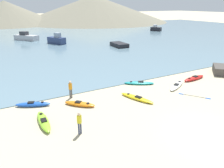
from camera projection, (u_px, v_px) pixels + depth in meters
ground_plane at (208, 136)px, 13.95m from camera, size 400.00×400.00×0.00m
bay_water at (44, 40)px, 51.31m from camera, size 160.00×70.00×0.06m
far_hill_midleft at (5, 12)px, 88.87m from camera, size 42.95×42.95×9.19m
far_hill_midright at (94, 8)px, 102.60m from camera, size 68.21×68.21×11.77m
kayak_on_sand_0 at (33, 104)px, 17.90m from camera, size 2.82×1.72×0.39m
kayak_on_sand_1 at (137, 98)px, 19.20m from camera, size 1.77×3.40×0.31m
kayak_on_sand_2 at (194, 78)px, 24.23m from camera, size 3.36×1.13×0.38m
kayak_on_sand_3 at (80, 104)px, 18.02m from camera, size 2.39×2.40×0.35m
kayak_on_sand_4 at (44, 121)px, 15.32m from camera, size 0.79×3.25×0.38m
kayak_on_sand_5 at (139, 83)px, 22.83m from camera, size 3.04×2.22×0.31m
kayak_on_sand_6 at (177, 85)px, 22.22m from camera, size 3.44×2.32×0.29m
person_near_foreground at (79, 122)px, 13.85m from camera, size 0.31×0.28×1.55m
person_near_waterline at (70, 88)px, 19.25m from camera, size 0.33×0.27×1.61m
moored_boat_0 at (26, 37)px, 50.10m from camera, size 5.08×5.74×1.92m
moored_boat_1 at (119, 45)px, 42.64m from camera, size 2.34×4.16×0.72m
moored_boat_2 at (57, 40)px, 45.39m from camera, size 3.18×4.32×2.29m
moored_boat_3 at (156, 29)px, 67.30m from camera, size 3.16×3.56×1.86m
loose_paddle at (194, 96)px, 19.88m from camera, size 1.72×2.40×0.03m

